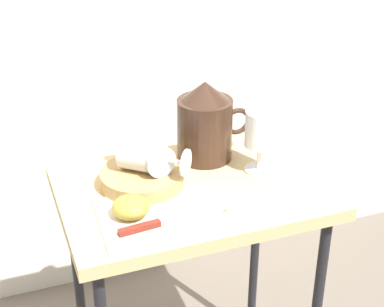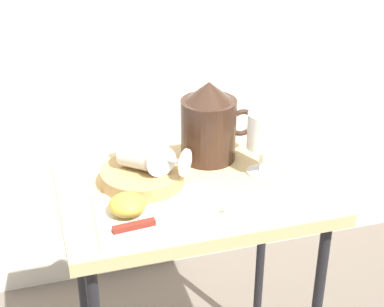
% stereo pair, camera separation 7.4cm
% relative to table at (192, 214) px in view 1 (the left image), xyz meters
% --- Properties ---
extents(table, '(0.57, 0.40, 0.66)m').
position_rel_table_xyz_m(table, '(0.00, 0.00, 0.00)').
color(table, tan).
rests_on(table, ground_plane).
extents(linen_napkin, '(0.25, 0.21, 0.00)m').
position_rel_table_xyz_m(linen_napkin, '(-0.10, -0.09, 0.07)').
color(linen_napkin, silver).
rests_on(linen_napkin, table).
extents(basket_tray, '(0.18, 0.18, 0.03)m').
position_rel_table_xyz_m(basket_tray, '(-0.10, 0.04, 0.09)').
color(basket_tray, tan).
rests_on(basket_tray, table).
extents(pitcher, '(0.18, 0.13, 0.19)m').
position_rel_table_xyz_m(pitcher, '(0.07, 0.12, 0.15)').
color(pitcher, '#382319').
rests_on(pitcher, table).
extents(wine_glass_upright, '(0.07, 0.07, 0.15)m').
position_rel_table_xyz_m(wine_glass_upright, '(0.17, 0.01, 0.17)').
color(wine_glass_upright, silver).
rests_on(wine_glass_upright, table).
extents(wine_glass_tipped_near, '(0.10, 0.16, 0.07)m').
position_rel_table_xyz_m(wine_glass_tipped_near, '(-0.08, 0.05, 0.14)').
color(wine_glass_tipped_near, silver).
rests_on(wine_glass_tipped_near, basket_tray).
extents(wine_glass_tipped_far, '(0.16, 0.15, 0.07)m').
position_rel_table_xyz_m(wine_glass_tipped_far, '(-0.10, 0.05, 0.14)').
color(wine_glass_tipped_far, silver).
rests_on(wine_glass_tipped_far, basket_tray).
extents(apple_half_left, '(0.08, 0.08, 0.04)m').
position_rel_table_xyz_m(apple_half_left, '(-0.16, -0.07, 0.10)').
color(apple_half_left, '#B29938').
rests_on(apple_half_left, linen_napkin).
extents(knife, '(0.23, 0.04, 0.01)m').
position_rel_table_xyz_m(knife, '(-0.12, -0.12, 0.08)').
color(knife, silver).
rests_on(knife, linen_napkin).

